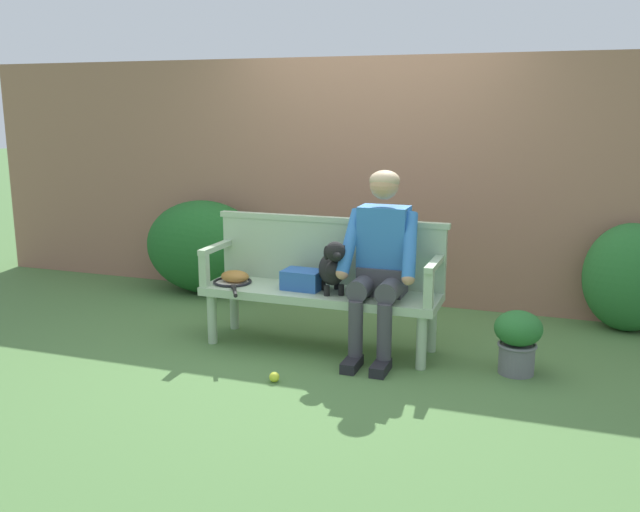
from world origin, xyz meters
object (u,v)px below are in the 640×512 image
(garden_bench, at_px, (320,297))
(person_seated, at_px, (381,257))
(sports_bag, at_px, (303,280))
(tennis_racket, at_px, (233,283))
(dog_on_bench, at_px, (333,267))
(baseball_glove, at_px, (235,276))
(potted_plant, at_px, (518,338))
(tennis_ball, at_px, (274,377))

(garden_bench, height_order, person_seated, person_seated)
(sports_bag, bearing_deg, garden_bench, 7.70)
(tennis_racket, bearing_deg, dog_on_bench, -0.62)
(person_seated, distance_m, sports_bag, 0.61)
(garden_bench, xyz_separation_m, baseball_glove, (-0.68, -0.01, 0.10))
(person_seated, xyz_separation_m, tennis_racket, (-1.12, -0.05, -0.27))
(dog_on_bench, xyz_separation_m, baseball_glove, (-0.79, 0.06, -0.15))
(dog_on_bench, bearing_deg, garden_bench, 151.06)
(potted_plant, bearing_deg, person_seated, 177.70)
(person_seated, bearing_deg, dog_on_bench, -170.43)
(garden_bench, bearing_deg, sports_bag, -172.30)
(tennis_racket, xyz_separation_m, sports_bag, (0.54, 0.04, 0.06))
(garden_bench, distance_m, dog_on_bench, 0.29)
(tennis_ball, distance_m, potted_plant, 1.61)
(person_seated, xyz_separation_m, sports_bag, (-0.58, -0.01, -0.21))
(person_seated, xyz_separation_m, baseball_glove, (-1.12, 0.00, -0.23))
(potted_plant, bearing_deg, baseball_glove, 178.89)
(garden_bench, height_order, potted_plant, garden_bench)
(person_seated, distance_m, baseball_glove, 1.15)
(dog_on_bench, relative_size, sports_bag, 1.40)
(tennis_ball, xyz_separation_m, potted_plant, (1.45, 0.67, 0.21))
(baseball_glove, bearing_deg, dog_on_bench, -3.02)
(tennis_ball, height_order, potted_plant, potted_plant)
(person_seated, bearing_deg, baseball_glove, 179.89)
(person_seated, bearing_deg, tennis_ball, -125.33)
(sports_bag, bearing_deg, baseball_glove, 179.02)
(sports_bag, distance_m, tennis_ball, 0.85)
(tennis_racket, bearing_deg, baseball_glove, 94.64)
(garden_bench, distance_m, tennis_ball, 0.80)
(sports_bag, distance_m, potted_plant, 1.54)
(tennis_ball, bearing_deg, dog_on_bench, 75.14)
(person_seated, relative_size, sports_bag, 4.65)
(dog_on_bench, height_order, tennis_ball, dog_on_bench)
(tennis_ball, bearing_deg, garden_bench, 85.61)
(dog_on_bench, height_order, sports_bag, dog_on_bench)
(dog_on_bench, xyz_separation_m, tennis_racket, (-0.79, 0.01, -0.19))
(dog_on_bench, distance_m, tennis_racket, 0.81)
(dog_on_bench, relative_size, tennis_racket, 0.69)
(garden_bench, relative_size, tennis_racket, 3.06)
(potted_plant, bearing_deg, tennis_ball, -155.09)
(person_seated, bearing_deg, tennis_racket, -177.59)
(tennis_ball, bearing_deg, baseball_glove, 131.00)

